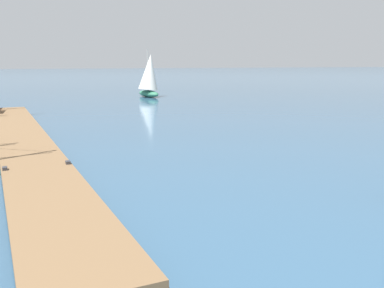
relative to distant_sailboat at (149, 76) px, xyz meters
name	(u,v)px	position (x,y,z in m)	size (l,w,h in m)	color
floating_dock	(24,141)	(-10.40, -21.85, -1.53)	(3.88, 24.08, 0.53)	brown
distant_sailboat	(149,76)	(0.00, 0.00, 0.00)	(2.36, 3.66, 4.32)	#337556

